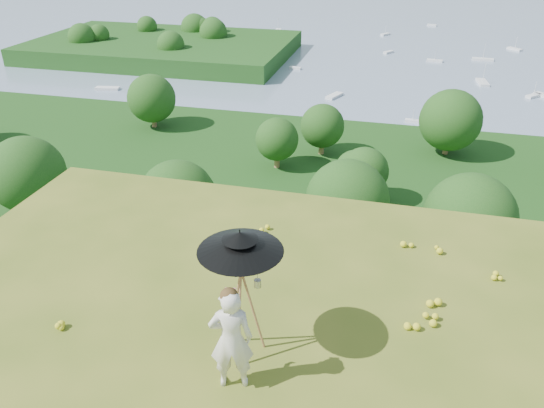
% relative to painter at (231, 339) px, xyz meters
% --- Properties ---
extents(forest_slope, '(140.00, 56.00, 22.00)m').
position_rel_painter_xyz_m(forest_slope, '(0.83, 33.72, -29.79)').
color(forest_slope, '#15390F').
rests_on(forest_slope, bay_water).
extents(shoreline_tier, '(170.00, 28.00, 8.00)m').
position_rel_painter_xyz_m(shoreline_tier, '(0.83, 73.72, -36.79)').
color(shoreline_tier, slate).
rests_on(shoreline_tier, bay_water).
extents(bay_water, '(700.00, 700.00, 0.00)m').
position_rel_painter_xyz_m(bay_water, '(0.83, 238.72, -34.79)').
color(bay_water, '#7386A5').
rests_on(bay_water, ground).
extents(peninsula, '(90.00, 60.00, 12.00)m').
position_rel_painter_xyz_m(peninsula, '(-74.17, 153.72, -29.79)').
color(peninsula, '#15390F').
rests_on(peninsula, bay_water).
extents(slope_trees, '(110.00, 50.00, 6.00)m').
position_rel_painter_xyz_m(slope_trees, '(0.83, 33.72, -15.79)').
color(slope_trees, '#184815').
rests_on(slope_trees, forest_slope).
extents(harbor_town, '(110.00, 22.00, 5.00)m').
position_rel_painter_xyz_m(harbor_town, '(0.83, 73.72, -30.29)').
color(harbor_town, silver).
rests_on(harbor_town, shoreline_tier).
extents(moored_boats, '(140.00, 140.00, 0.70)m').
position_rel_painter_xyz_m(moored_boats, '(-11.67, 159.72, -34.44)').
color(moored_boats, white).
rests_on(moored_boats, bay_water).
extents(painter, '(0.66, 0.52, 1.58)m').
position_rel_painter_xyz_m(painter, '(0.00, 0.00, 0.00)').
color(painter, white).
rests_on(painter, ground).
extents(field_easel, '(0.81, 0.81, 1.76)m').
position_rel_painter_xyz_m(field_easel, '(-0.04, 0.61, 0.09)').
color(field_easel, '#A96946').
rests_on(field_easel, ground).
extents(sun_umbrella, '(1.42, 1.42, 0.62)m').
position_rel_painter_xyz_m(sun_umbrella, '(-0.04, 0.64, 0.97)').
color(sun_umbrella, black).
rests_on(sun_umbrella, field_easel).
extents(painter_cap, '(0.27, 0.30, 0.10)m').
position_rel_painter_xyz_m(painter_cap, '(0.00, 0.00, 0.74)').
color(painter_cap, '#C56C6E').
rests_on(painter_cap, painter).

